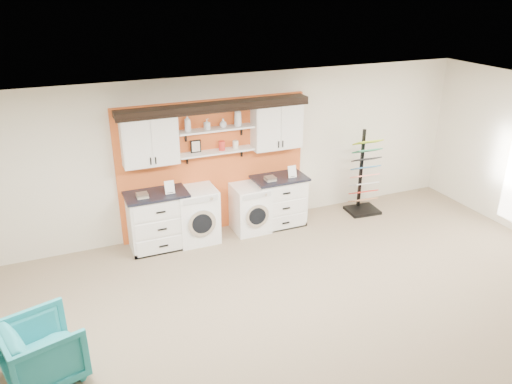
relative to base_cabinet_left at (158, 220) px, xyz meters
name	(u,v)px	position (x,y,z in m)	size (l,w,h in m)	color
floor	(322,367)	(1.13, -3.64, -0.50)	(10.00, 10.00, 0.00)	#89745C
ceiling	(337,142)	(1.13, -3.64, 2.30)	(10.00, 10.00, 0.00)	white
wall_back	(213,155)	(1.13, 0.36, 0.90)	(10.00, 10.00, 0.00)	beige
accent_panel	(214,167)	(1.13, 0.32, 0.70)	(3.40, 0.07, 2.40)	#D15823
upper_cabinet_left	(149,140)	(0.00, 0.15, 1.38)	(0.90, 0.35, 0.84)	silver
upper_cabinet_right	(277,125)	(2.26, 0.15, 1.38)	(0.90, 0.35, 0.84)	silver
shelf_lower	(217,152)	(1.13, 0.16, 1.03)	(1.32, 0.28, 0.03)	silver
shelf_upper	(216,129)	(1.13, 0.16, 1.43)	(1.32, 0.28, 0.03)	silver
crown_molding	(215,106)	(1.13, 0.17, 1.83)	(3.30, 0.41, 0.13)	black
picture_frame	(196,146)	(0.78, 0.21, 1.15)	(0.18, 0.02, 0.22)	black
canister_red	(222,146)	(1.23, 0.16, 1.12)	(0.11, 0.11, 0.16)	red
canister_cream	(236,145)	(1.48, 0.16, 1.11)	(0.10, 0.10, 0.14)	silver
base_cabinet_left	(158,220)	(0.00, 0.00, 0.00)	(1.03, 0.66, 1.01)	silver
base_cabinet_right	(279,201)	(2.26, 0.00, -0.03)	(0.97, 0.66, 0.95)	silver
washer	(196,215)	(0.67, 0.00, -0.02)	(0.69, 0.71, 0.97)	white
dryer	(250,208)	(1.68, 0.00, -0.07)	(0.62, 0.71, 0.87)	white
sample_rack	(364,187)	(4.03, -0.14, 0.02)	(0.64, 0.55, 1.65)	black
armchair	(43,351)	(-1.89, -2.54, -0.13)	(0.80, 0.83, 0.75)	teal
soap_bottle_a	(188,123)	(0.65, 0.16, 1.59)	(0.11, 0.11, 0.28)	silver
soap_bottle_b	(207,124)	(0.98, 0.16, 1.53)	(0.08, 0.08, 0.18)	silver
soap_bottle_c	(223,123)	(1.26, 0.16, 1.52)	(0.12, 0.12, 0.16)	silver
soap_bottle_d	(238,116)	(1.53, 0.16, 1.61)	(0.13, 0.13, 0.34)	silver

